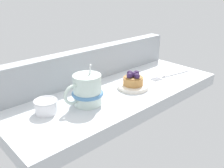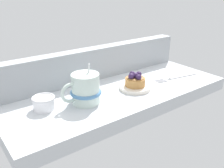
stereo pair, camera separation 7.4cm
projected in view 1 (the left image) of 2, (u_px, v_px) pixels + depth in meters
ground_plane at (115, 95)px, 80.19cm from camera, size 73.78×30.16×4.14cm
window_rail_back at (90, 64)px, 85.91cm from camera, size 72.31×4.72×11.02cm
dessert_plate at (133, 86)px, 80.09cm from camera, size 10.05×10.05×1.19cm
raspberry_tart at (133, 79)px, 79.14cm from camera, size 6.38×6.38×4.45cm
coffee_mug at (87, 90)px, 68.21cm from camera, size 12.09×8.89×11.29cm
dessert_fork at (170, 75)px, 90.62cm from camera, size 17.71×4.68×0.60cm
sugar_bowl at (46, 106)px, 64.57cm from camera, size 6.24×6.24×3.65cm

